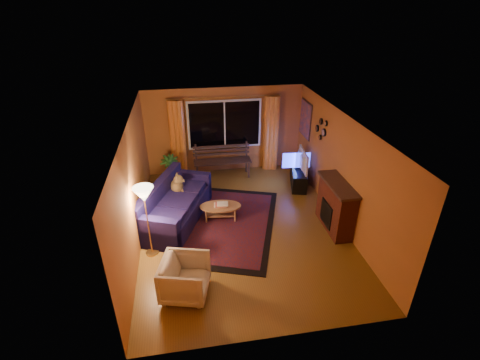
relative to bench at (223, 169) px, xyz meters
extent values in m
cube|color=brown|center=(0.14, -2.55, -0.26)|extent=(4.50, 6.00, 0.02)
cube|color=white|center=(0.14, -2.55, 2.26)|extent=(4.50, 6.00, 0.02)
cube|color=#C07031|center=(0.14, 0.46, 1.00)|extent=(4.50, 0.02, 2.50)
cube|color=#C07031|center=(-2.12, -2.55, 1.00)|extent=(0.02, 6.00, 2.50)
cube|color=#C07031|center=(2.40, -2.55, 1.00)|extent=(0.02, 6.00, 2.50)
cube|color=black|center=(0.14, 0.39, 1.20)|extent=(2.00, 0.02, 1.30)
cylinder|color=#BF8C3F|center=(0.14, 0.35, 2.00)|extent=(3.20, 0.03, 0.03)
cylinder|color=orange|center=(-1.21, 0.33, 0.87)|extent=(0.36, 0.36, 2.24)
cylinder|color=orange|center=(1.49, 0.33, 0.87)|extent=(0.36, 0.36, 2.24)
cube|color=#33221F|center=(0.00, 0.00, 0.00)|extent=(1.64, 0.49, 0.49)
imported|color=#235B1E|center=(-1.50, -0.30, 0.20)|extent=(0.56, 0.56, 0.89)
cube|color=#181247|center=(-1.34, -2.06, 0.23)|extent=(1.81, 2.54, 0.95)
imported|color=beige|center=(-1.20, -4.41, 0.16)|extent=(0.91, 0.94, 0.81)
cylinder|color=#BF8C3F|center=(-1.86, -3.18, 0.54)|extent=(0.28, 0.28, 1.56)
cube|color=#5F1109|center=(-0.16, -2.43, -0.24)|extent=(2.94, 3.68, 0.02)
cylinder|color=#AB754C|center=(-0.31, -2.15, -0.07)|extent=(1.08, 1.08, 0.35)
cube|color=black|center=(2.02, -0.85, 0.00)|extent=(0.65, 1.22, 0.48)
imported|color=black|center=(2.02, -0.85, 0.51)|extent=(0.23, 0.96, 0.55)
cube|color=maroon|center=(2.19, -2.95, 0.30)|extent=(0.40, 1.20, 1.10)
cube|color=orange|center=(2.36, -0.10, 1.40)|extent=(0.04, 0.76, 0.96)
camera|label=1|loc=(-1.01, -9.04, 4.48)|focal=26.00mm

